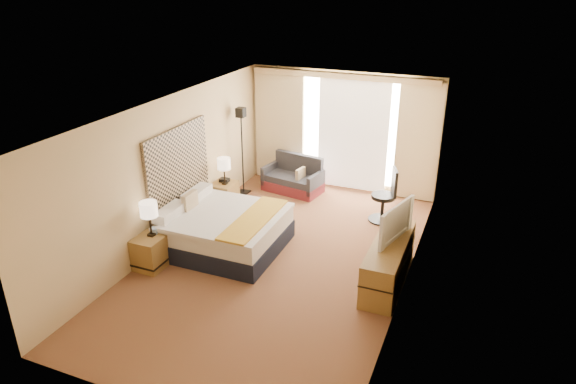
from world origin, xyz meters
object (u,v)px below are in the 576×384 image
at_px(desk_chair, 386,198).
at_px(lamp_left, 149,210).
at_px(nightstand_left, 151,252).
at_px(floor_lamp, 242,134).
at_px(loveseat, 294,180).
at_px(television, 391,221).
at_px(nightstand_right, 224,195).
at_px(media_dresser, 388,262).
at_px(bed, 225,230).
at_px(lamp_right, 224,164).

distance_m(desk_chair, lamp_left, 4.48).
height_order(nightstand_left, floor_lamp, floor_lamp).
bearing_deg(loveseat, television, -35.25).
distance_m(nightstand_right, lamp_left, 2.54).
xyz_separation_m(loveseat, lamp_left, (-0.98, -3.81, 0.75)).
bearing_deg(media_dresser, bed, -179.72).
bearing_deg(lamp_right, television, -19.27).
bearing_deg(floor_lamp, nightstand_left, -90.11).
height_order(nightstand_left, television, television).
distance_m(loveseat, lamp_right, 1.85).
bearing_deg(television, desk_chair, 29.08).
relative_size(bed, desk_chair, 1.80).
relative_size(desk_chair, lamp_right, 1.94).
height_order(media_dresser, floor_lamp, floor_lamp).
xyz_separation_m(media_dresser, loveseat, (-2.71, 2.83, -0.09)).
bearing_deg(loveseat, floor_lamp, -141.75).
distance_m(lamp_left, television, 3.82).
height_order(media_dresser, lamp_right, lamp_right).
bearing_deg(nightstand_left, bed, 51.99).
bearing_deg(media_dresser, desk_chair, 103.45).
relative_size(floor_lamp, desk_chair, 1.77).
xyz_separation_m(media_dresser, desk_chair, (-0.51, 2.12, 0.13)).
xyz_separation_m(loveseat, desk_chair, (2.21, -0.71, 0.22)).
height_order(nightstand_left, media_dresser, media_dresser).
distance_m(bed, loveseat, 2.85).
bearing_deg(television, bed, 109.35).
xyz_separation_m(media_dresser, television, (-0.05, 0.15, 0.64)).
height_order(bed, floor_lamp, floor_lamp).
height_order(media_dresser, desk_chair, desk_chair).
xyz_separation_m(nightstand_right, loveseat, (0.99, 1.38, -0.01)).
bearing_deg(nightstand_right, television, -19.58).
distance_m(floor_lamp, lamp_right, 0.97).
xyz_separation_m(floor_lamp, lamp_right, (0.04, -0.89, -0.37)).
bearing_deg(media_dresser, television, 108.25).
bearing_deg(floor_lamp, lamp_left, -90.04).
height_order(nightstand_right, floor_lamp, floor_lamp).
bearing_deg(floor_lamp, bed, -70.85).
distance_m(media_dresser, floor_lamp, 4.47).
height_order(loveseat, desk_chair, desk_chair).
relative_size(media_dresser, floor_lamp, 0.94).
bearing_deg(nightstand_right, bed, -61.06).
bearing_deg(desk_chair, lamp_left, -155.36).
xyz_separation_m(nightstand_left, media_dresser, (3.70, 1.05, 0.07)).
distance_m(loveseat, desk_chair, 2.33).
height_order(nightstand_left, bed, bed).
xyz_separation_m(nightstand_left, lamp_right, (0.05, 2.46, 0.71)).
relative_size(nightstand_left, bed, 0.28).
bearing_deg(lamp_left, desk_chair, 44.19).
height_order(floor_lamp, lamp_left, floor_lamp).
bearing_deg(lamp_right, media_dresser, -21.12).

